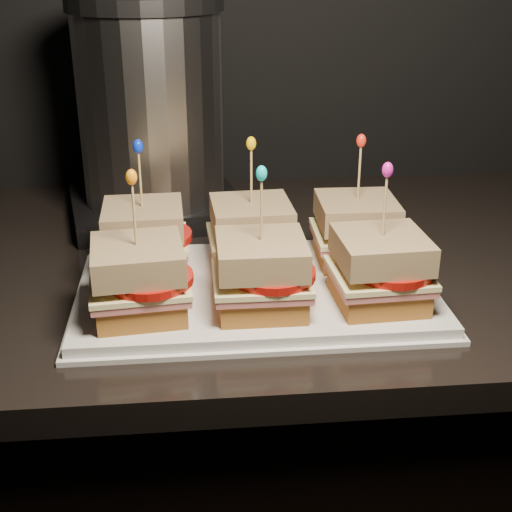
{
  "coord_description": "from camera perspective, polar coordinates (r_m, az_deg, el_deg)",
  "views": [
    {
      "loc": [
        -0.04,
        0.77,
        1.31
      ],
      "look_at": [
        0.04,
        1.54,
        0.97
      ],
      "focal_mm": 50.0,
      "sensor_mm": 36.0,
      "label": 1
    }
  ],
  "objects": [
    {
      "name": "cabinet",
      "position": [
        1.3,
        11.96,
        -18.96
      ],
      "size": [
        2.34,
        0.64,
        0.88
      ],
      "primitive_type": "cube",
      "color": "black",
      "rests_on": "ground"
    },
    {
      "name": "sandwich_2_bread_bot",
      "position": [
        0.93,
        7.89,
        0.46
      ],
      "size": [
        0.1,
        0.1,
        0.03
      ],
      "primitive_type": "cube",
      "rotation": [
        0.0,
        0.0,
        -0.03
      ],
      "color": "brown",
      "rests_on": "platter"
    },
    {
      "name": "sandwich_0_pick",
      "position": [
        0.87,
        -9.23,
        5.79
      ],
      "size": [
        0.0,
        0.0,
        0.09
      ],
      "primitive_type": "cylinder",
      "color": "tan",
      "rests_on": "sandwich_0_bread_top"
    },
    {
      "name": "appliance_lid",
      "position": [
        1.06,
        -8.93,
        19.4
      ],
      "size": [
        0.22,
        0.22,
        0.02
      ],
      "primitive_type": "cylinder",
      "color": "#262628",
      "rests_on": "appliance_body"
    },
    {
      "name": "appliance_base",
      "position": [
        1.13,
        -7.97,
        3.95
      ],
      "size": [
        0.29,
        0.25,
        0.03
      ],
      "primitive_type": "cube",
      "rotation": [
        0.0,
        0.0,
        0.19
      ],
      "color": "#262628",
      "rests_on": "granite_slab"
    },
    {
      "name": "sandwich_0_cheese",
      "position": [
        0.89,
        -8.92,
        1.23
      ],
      "size": [
        0.11,
        0.11,
        0.01
      ],
      "primitive_type": "cube",
      "rotation": [
        0.0,
        0.0,
        0.03
      ],
      "color": "#FFF5A4",
      "rests_on": "sandwich_0_ham"
    },
    {
      "name": "sandwich_4_bread_top",
      "position": [
        0.77,
        0.43,
        0.15
      ],
      "size": [
        0.1,
        0.1,
        0.03
      ],
      "primitive_type": "cube",
      "rotation": [
        0.0,
        0.0,
        -0.01
      ],
      "color": "#4E250D",
      "rests_on": "sandwich_4_tomato"
    },
    {
      "name": "sandwich_5_pick",
      "position": [
        0.78,
        10.24,
        3.65
      ],
      "size": [
        0.0,
        0.0,
        0.09
      ],
      "primitive_type": "cylinder",
      "color": "tan",
      "rests_on": "sandwich_5_bread_top"
    },
    {
      "name": "sandwich_1_ham",
      "position": [
        0.9,
        -0.37,
        1.15
      ],
      "size": [
        0.11,
        0.1,
        0.01
      ],
      "primitive_type": "cube",
      "rotation": [
        0.0,
        0.0,
        0.05
      ],
      "color": "#C15A57",
      "rests_on": "sandwich_1_bread_bot"
    },
    {
      "name": "sandwich_3_ham",
      "position": [
        0.79,
        -9.29,
        -2.58
      ],
      "size": [
        0.11,
        0.11,
        0.01
      ],
      "primitive_type": "cube",
      "rotation": [
        0.0,
        0.0,
        0.1
      ],
      "color": "#C15A57",
      "rests_on": "sandwich_3_bread_bot"
    },
    {
      "name": "sandwich_3_tomato",
      "position": [
        0.78,
        -8.5,
        -1.79
      ],
      "size": [
        0.09,
        0.09,
        0.01
      ],
      "primitive_type": "cylinder",
      "color": "#AC130C",
      "rests_on": "sandwich_3_cheese"
    },
    {
      "name": "platter",
      "position": [
        0.86,
        0.0,
        -2.8
      ],
      "size": [
        0.42,
        0.26,
        0.02
      ],
      "primitive_type": "cube",
      "color": "white",
      "rests_on": "granite_slab"
    },
    {
      "name": "sandwich_1_tomato",
      "position": [
        0.89,
        0.44,
        1.89
      ],
      "size": [
        0.09,
        0.09,
        0.01
      ],
      "primitive_type": "cylinder",
      "color": "#AC130C",
      "rests_on": "sandwich_1_cheese"
    },
    {
      "name": "sandwich_0_bread_top",
      "position": [
        0.88,
        -9.03,
        2.93
      ],
      "size": [
        0.1,
        0.1,
        0.03
      ],
      "primitive_type": "cube",
      "rotation": [
        0.0,
        0.0,
        0.03
      ],
      "color": "#4E250D",
      "rests_on": "sandwich_0_tomato"
    },
    {
      "name": "sandwich_4_ham",
      "position": [
        0.79,
        0.42,
        -2.2
      ],
      "size": [
        0.1,
        0.1,
        0.01
      ],
      "primitive_type": "cube",
      "rotation": [
        0.0,
        0.0,
        -0.01
      ],
      "color": "#C15A57",
      "rests_on": "sandwich_4_bread_bot"
    },
    {
      "name": "sandwich_5_ham",
      "position": [
        0.81,
        9.83,
        -1.77
      ],
      "size": [
        0.11,
        0.11,
        0.01
      ],
      "primitive_type": "cube",
      "rotation": [
        0.0,
        0.0,
        0.05
      ],
      "color": "#C15A57",
      "rests_on": "sandwich_5_bread_bot"
    },
    {
      "name": "sandwich_2_tomato",
      "position": [
        0.91,
        8.82,
        2.17
      ],
      "size": [
        0.09,
        0.09,
        0.01
      ],
      "primitive_type": "cylinder",
      "color": "#AC130C",
      "rests_on": "sandwich_2_cheese"
    },
    {
      "name": "granite_slab",
      "position": [
        1.05,
        14.06,
        -0.1
      ],
      "size": [
        2.38,
        0.68,
        0.04
      ],
      "primitive_type": "cube",
      "color": "black",
      "rests_on": "cabinet"
    },
    {
      "name": "sandwich_0_frill",
      "position": [
        0.86,
        -9.43,
        8.65
      ],
      "size": [
        0.01,
        0.01,
        0.02
      ],
      "primitive_type": "ellipsoid",
      "color": "#0A29DC",
      "rests_on": "sandwich_0_pick"
    },
    {
      "name": "sandwich_4_cheese",
      "position": [
        0.79,
        0.42,
        -1.74
      ],
      "size": [
        0.11,
        0.1,
        0.01
      ],
      "primitive_type": "cube",
      "rotation": [
        0.0,
        0.0,
        -0.01
      ],
      "color": "#FFF5A4",
      "rests_on": "sandwich_4_ham"
    },
    {
      "name": "sandwich_1_cheese",
      "position": [
        0.9,
        -0.37,
        1.56
      ],
      "size": [
        0.11,
        0.11,
        0.01
      ],
      "primitive_type": "cube",
      "rotation": [
        0.0,
        0.0,
        0.05
      ],
      "color": "#FFF5A4",
      "rests_on": "sandwich_1_ham"
    },
    {
      "name": "sandwich_3_bread_bot",
      "position": [
        0.8,
        -9.21,
        -3.69
      ],
      "size": [
        0.1,
        0.1,
        0.03
      ],
      "primitive_type": "cube",
      "rotation": [
        0.0,
        0.0,
        0.1
      ],
      "color": "brown",
      "rests_on": "platter"
    },
    {
      "name": "sandwich_0_tomato",
      "position": [
        0.89,
        -8.19,
        1.56
      ],
      "size": [
        0.09,
        0.09,
        0.01
      ],
      "primitive_type": "cylinder",
      "color": "#AC130C",
      "rests_on": "sandwich_0_cheese"
    },
    {
      "name": "sandwich_1_frill",
      "position": [
        0.86,
        -0.39,
        8.99
      ],
      "size": [
        0.01,
        0.01,
        0.02
      ],
      "primitive_type": "ellipsoid",
      "color": "#FEC007",
      "rests_on": "sandwich_1_pick"
    },
    {
      "name": "sandwich_1_pick",
      "position": [
        0.87,
        -0.38,
        6.13
      ],
      "size": [
        0.0,
        0.0,
        0.09
      ],
      "primitive_type": "cylinder",
      "color": "tan",
      "rests_on": "sandwich_1_bread_top"
    },
    {
      "name": "sandwich_1_bread_bot",
      "position": [
        0.9,
        -0.36,
        0.15
      ],
      "size": [
        0.1,
        0.1,
        0.03
      ],
      "primitive_type": "cube",
      "rotation": [
        0.0,
        0.0,
        0.05
      ],
      "color": "brown",
      "rests_on": "platter"
    },
    {
      "name": "sandwich_5_cheese",
      "position": [
        0.81,
        9.86,
        -1.33
      ],
      "size": [
        0.11,
        0.11,
        0.01
      ],
      "primitive_type": "cube",
      "rotation": [
        0.0,
        0.0,
        0.05
      ],
      "color": "#FFF5A4",
      "rests_on": "sandwich_5_ham"
    },
    {
      "name": "sandwich_4_bread_bot",
      "position": [
        0.8,
        0.41,
        -3.31
      ],
      "size": [
        0.1,
        0.1,
        0.03
      ],
      "primitive_type": "cube",
      "rotation": [
        0.0,
        0.0,
        -0.01
      ],
      "color": "brown",
      "rests_on": "platter"
    },
    {
      "name": "sandwich_5_tomato",
      "position": [
        0.8,
        10.83,
        -0.99
      ],
      "size": [
        0.09,
        0.09,
        0.01
      ],
      "primitive_type": "cylinder",
      "color": "#AC130C",
      "rests_on": "sandwich_5_cheese"
    },
    {
      "name": "sandwich_3_frill",
      "position": [
        0.74,
        -9.93,
        6.24
      ],
      "size": [
        0.01,
        0.01,
        0.02
      ],
      "primitive_type": "ellipsoid",
      "color": "orange",
      "rests_on": "sandwich_3_pick"
    },
    {
      "name": "sandwich_4_pick",
      "position": [
        0.76,
        0.44,
        3.37
      ],
      "size": [
        0.0,
        0.0,
        0.09
      ],
      "primitive_type": "cylinder",
      "color": "tan",
      "rests_on": "sandwich_4_bread_top"
    },
    {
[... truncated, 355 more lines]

